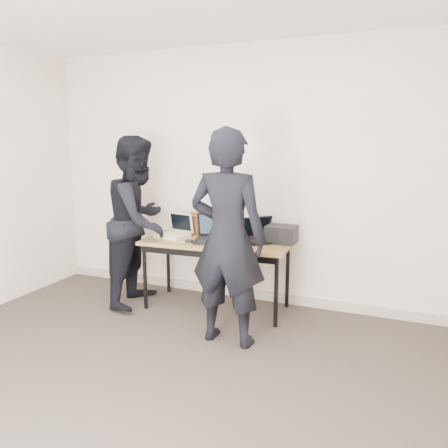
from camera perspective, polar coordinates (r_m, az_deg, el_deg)
The scene contains 13 objects.
room at distance 2.72m, azimuth -14.94°, elevation 2.46°, with size 4.60×4.60×2.80m.
desk at distance 4.46m, azimuth -1.05°, elevation -2.98°, with size 1.53×0.72×0.72m.
laptop_beige at distance 4.65m, azimuth -6.45°, elevation -1.09°, with size 0.36×0.35×0.25m.
laptop_center at distance 4.43m, azimuth -1.41°, elevation -1.45°, with size 0.43×0.43×0.27m.
laptop_right at distance 4.44m, azimuth 4.79°, elevation -1.55°, with size 0.46×0.46×0.24m.
leather_satchel at distance 4.69m, azimuth -1.98°, elevation 0.05°, with size 0.37×0.20×0.25m.
tissue at distance 4.66m, azimuth -1.64°, elevation 1.93°, with size 0.13×0.10×0.08m, color white.
equipment_box at distance 4.40m, azimuth 7.49°, elevation -1.33°, with size 0.29×0.25×0.17m, color black.
power_brick at distance 4.38m, azimuth -4.58°, elevation -2.27°, with size 0.07×0.05×0.03m, color black.
cables at distance 4.40m, azimuth 0.95°, elevation -2.32°, with size 0.91×0.48×0.01m.
person_typist at distance 3.66m, azimuth 0.45°, elevation -1.90°, with size 0.67×0.44×1.84m, color black.
person_observer at distance 4.68m, azimuth -11.02°, elevation 0.35°, with size 0.86×0.67×1.78m, color black.
baseboard at distance 4.97m, azimuth 1.71°, elevation -8.86°, with size 4.50×0.03×0.10m, color #ABA08E.
Camera 1 is at (1.64, -2.14, 1.74)m, focal length 35.00 mm.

